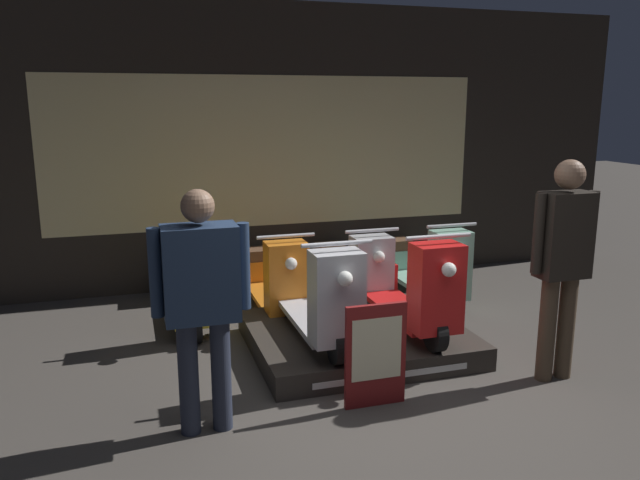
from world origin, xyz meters
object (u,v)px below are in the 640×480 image
(scooter_display_right, at_px, (405,288))
(person_right_browsing, at_px, (563,255))
(scooter_backrow_1, at_px, (273,280))
(scooter_backrow_2, at_px, (351,273))
(scooter_backrow_0, at_px, (188,287))
(person_left_browsing, at_px, (201,292))
(price_sign_board, at_px, (376,355))
(scooter_backrow_3, at_px, (424,267))
(scooter_display_left, at_px, (315,296))

(scooter_display_right, relative_size, person_right_browsing, 1.00)
(scooter_backrow_1, relative_size, scooter_backrow_2, 1.00)
(scooter_backrow_0, bearing_deg, scooter_backrow_1, 0.00)
(scooter_backrow_0, distance_m, person_right_browsing, 3.42)
(scooter_display_right, relative_size, person_left_browsing, 1.06)
(scooter_display_right, xyz_separation_m, person_right_browsing, (0.86, -0.92, 0.45))
(scooter_backrow_0, bearing_deg, scooter_backrow_2, 0.00)
(price_sign_board, bearing_deg, scooter_backrow_3, 56.17)
(scooter_backrow_3, height_order, person_right_browsing, person_right_browsing)
(scooter_backrow_1, xyz_separation_m, scooter_backrow_3, (1.69, 0.00, 0.00))
(person_right_browsing, bearing_deg, scooter_display_right, 133.10)
(scooter_display_right, distance_m, person_left_browsing, 2.09)
(scooter_backrow_0, bearing_deg, person_right_browsing, -39.67)
(scooter_backrow_2, relative_size, person_left_browsing, 1.06)
(person_left_browsing, bearing_deg, price_sign_board, -0.34)
(scooter_backrow_2, distance_m, scooter_backrow_3, 0.84)
(scooter_display_right, xyz_separation_m, scooter_backrow_2, (-0.04, 1.23, -0.19))
(scooter_backrow_0, relative_size, person_right_browsing, 1.00)
(scooter_display_left, height_order, scooter_backrow_0, scooter_display_left)
(scooter_backrow_3, bearing_deg, scooter_backrow_0, 180.00)
(scooter_display_right, xyz_separation_m, scooter_backrow_0, (-1.73, 1.23, -0.19))
(scooter_display_right, distance_m, scooter_backrow_3, 1.48)
(scooter_display_right, xyz_separation_m, person_left_browsing, (-1.83, -0.92, 0.41))
(scooter_display_right, relative_size, price_sign_board, 2.26)
(scooter_display_left, bearing_deg, scooter_backrow_1, 93.39)
(price_sign_board, bearing_deg, scooter_display_right, 55.18)
(scooter_backrow_3, bearing_deg, person_right_browsing, -88.47)
(scooter_backrow_0, distance_m, scooter_backrow_1, 0.84)
(scooter_backrow_2, height_order, person_left_browsing, person_left_browsing)
(scooter_display_right, bearing_deg, person_left_browsing, -153.40)
(scooter_backrow_3, bearing_deg, person_left_browsing, -140.79)
(person_right_browsing, xyz_separation_m, price_sign_board, (-1.50, -0.01, -0.61))
(scooter_backrow_0, relative_size, price_sign_board, 2.26)
(scooter_display_right, distance_m, person_right_browsing, 1.33)
(scooter_display_left, distance_m, scooter_backrow_2, 1.46)
(scooter_backrow_1, bearing_deg, scooter_backrow_2, 0.00)
(scooter_display_right, height_order, person_left_browsing, person_left_browsing)
(scooter_backrow_1, bearing_deg, scooter_backrow_3, 0.00)
(scooter_display_left, height_order, scooter_display_right, same)
(person_right_browsing, bearing_deg, scooter_backrow_2, 112.77)
(scooter_display_left, relative_size, scooter_backrow_1, 1.00)
(scooter_backrow_3, relative_size, person_right_browsing, 1.00)
(scooter_backrow_3, distance_m, price_sign_board, 2.59)
(scooter_backrow_0, bearing_deg, scooter_display_right, -35.39)
(scooter_backrow_2, height_order, scooter_backrow_3, same)
(scooter_display_left, bearing_deg, scooter_backrow_3, 37.29)
(scooter_backrow_0, height_order, scooter_backrow_1, same)
(scooter_backrow_3, bearing_deg, price_sign_board, -123.83)
(scooter_display_left, bearing_deg, scooter_backrow_2, 57.92)
(scooter_display_left, xyz_separation_m, scooter_display_right, (0.81, 0.00, 0.00))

